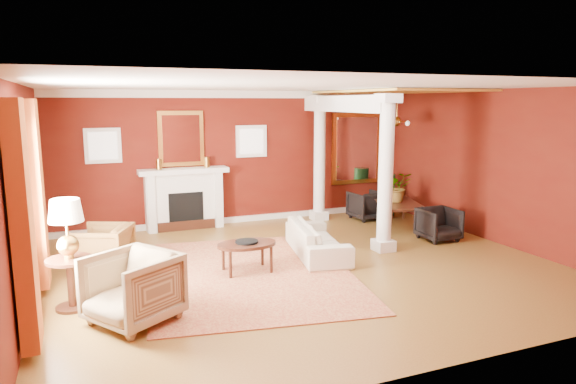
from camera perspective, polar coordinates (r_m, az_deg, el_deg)
name	(u,v)px	position (r m, az deg, el deg)	size (l,w,h in m)	color
ground	(304,267)	(8.48, 1.82, -8.28)	(8.00, 8.00, 0.00)	brown
room_shell	(305,143)	(8.08, 1.90, 5.44)	(8.04, 7.04, 2.92)	#54160B
fireplace	(184,199)	(11.04, -11.44, -0.72)	(1.85, 0.42, 1.29)	white
overmantel_mirror	(181,139)	(11.01, -11.80, 5.83)	(0.95, 0.07, 1.15)	gold
flank_window_left	(103,146)	(10.86, -19.88, 4.86)	(0.70, 0.07, 0.70)	white
flank_window_right	(251,141)	(11.41, -4.08, 5.65)	(0.70, 0.07, 0.70)	white
left_window	(29,206)	(6.89, -26.86, -1.42)	(0.21, 2.55, 2.60)	white
column_front	(386,173)	(9.22, 10.81, 2.13)	(0.36, 0.36, 2.80)	white
column_back	(320,157)	(11.56, 3.52, 3.85)	(0.36, 0.36, 2.80)	white
header_beam	(344,104)	(10.51, 6.23, 9.72)	(0.30, 3.20, 0.32)	white
amber_ceiling	(397,91)	(10.98, 12.02, 10.88)	(2.30, 3.40, 0.04)	gold
dining_mirror	(356,149)	(12.50, 7.61, 4.81)	(1.30, 0.07, 1.70)	gold
chandelier	(397,122)	(11.06, 11.97, 7.64)	(0.60, 0.62, 0.75)	#AA8035
crown_trim	(240,94)	(11.30, -5.37, 10.76)	(8.00, 0.08, 0.16)	white
base_trim	(242,219)	(11.60, -5.15, -3.00)	(8.00, 0.08, 0.12)	white
rug	(252,273)	(8.17, -4.01, -8.98)	(3.03, 4.04, 0.02)	maroon
sofa	(317,234)	(9.02, 3.26, -4.68)	(1.93, 0.56, 0.75)	beige
armchair_leopard	(103,246)	(8.66, -19.89, -5.68)	(0.79, 0.74, 0.82)	black
armchair_stripe	(132,285)	(6.56, -16.91, -9.88)	(0.93, 0.87, 0.95)	tan
coffee_table	(247,246)	(8.12, -4.60, -5.96)	(0.94, 0.94, 0.48)	black
coffee_book	(243,236)	(8.07, -5.00, -4.91)	(0.16, 0.02, 0.22)	black
side_table	(67,236)	(7.12, -23.30, -4.54)	(0.58, 0.58, 1.45)	black
dining_table	(399,207)	(11.34, 12.24, -1.65)	(1.50, 0.53, 0.83)	black
dining_chair_near	(439,223)	(10.38, 16.42, -3.30)	(0.68, 0.63, 0.70)	black
dining_chair_far	(367,204)	(11.88, 8.72, -1.31)	(0.69, 0.65, 0.71)	black
green_urn	(387,199)	(12.37, 10.91, -0.75)	(0.42, 0.42, 1.00)	#133C1A
potted_plant	(398,176)	(11.26, 12.13, 1.74)	(0.58, 0.64, 0.50)	#26591E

